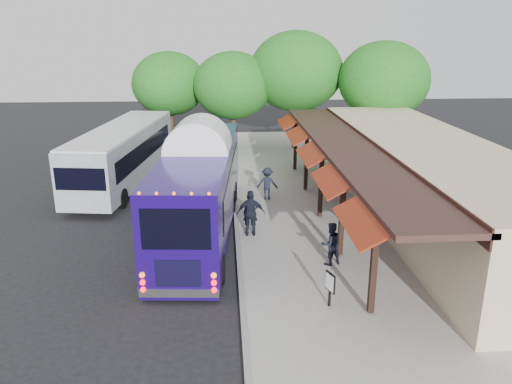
# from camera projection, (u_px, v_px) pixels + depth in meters

# --- Properties ---
(ground) EXTENTS (90.00, 90.00, 0.00)m
(ground) POSITION_uv_depth(u_px,v_px,m) (238.00, 262.00, 18.36)
(ground) COLOR black
(ground) RESTS_ON ground
(sidewalk) EXTENTS (10.00, 40.00, 0.15)m
(sidewalk) POSITION_uv_depth(u_px,v_px,m) (346.00, 219.00, 22.44)
(sidewalk) COLOR #9E9B93
(sidewalk) RESTS_ON ground
(curb) EXTENTS (0.20, 40.00, 0.16)m
(curb) POSITION_uv_depth(u_px,v_px,m) (236.00, 221.00, 22.13)
(curb) COLOR gray
(curb) RESTS_ON ground
(station_shelter) EXTENTS (8.15, 20.00, 3.60)m
(station_shelter) POSITION_uv_depth(u_px,v_px,m) (424.00, 179.00, 22.10)
(station_shelter) COLOR #C9B68B
(station_shelter) RESTS_ON ground
(coach_bus) EXTENTS (3.46, 12.18, 3.85)m
(coach_bus) POSITION_uv_depth(u_px,v_px,m) (200.00, 185.00, 20.55)
(coach_bus) COLOR #1B085F
(coach_bus) RESTS_ON ground
(city_bus) EXTENTS (4.11, 12.00, 3.16)m
(city_bus) POSITION_uv_depth(u_px,v_px,m) (124.00, 153.00, 27.43)
(city_bus) COLOR gray
(city_bus) RESTS_ON ground
(ped_a) EXTENTS (0.66, 0.47, 1.68)m
(ped_a) POSITION_uv_depth(u_px,v_px,m) (251.00, 213.00, 20.48)
(ped_a) COLOR black
(ped_a) RESTS_ON sidewalk
(ped_b) EXTENTS (0.93, 0.83, 1.58)m
(ped_b) POSITION_uv_depth(u_px,v_px,m) (331.00, 244.00, 17.66)
(ped_b) COLOR black
(ped_b) RESTS_ON sidewalk
(ped_c) EXTENTS (1.12, 0.47, 1.91)m
(ped_c) POSITION_uv_depth(u_px,v_px,m) (251.00, 213.00, 20.15)
(ped_c) COLOR black
(ped_c) RESTS_ON sidewalk
(ped_d) EXTENTS (1.12, 0.76, 1.61)m
(ped_d) POSITION_uv_depth(u_px,v_px,m) (267.00, 183.00, 24.60)
(ped_d) COLOR black
(ped_d) RESTS_ON sidewalk
(sign_board) EXTENTS (0.21, 0.49, 1.11)m
(sign_board) POSITION_uv_depth(u_px,v_px,m) (330.00, 284.00, 14.93)
(sign_board) COLOR black
(sign_board) RESTS_ON sidewalk
(tree_left) EXTENTS (5.37, 5.37, 6.88)m
(tree_left) POSITION_uv_depth(u_px,v_px,m) (233.00, 85.00, 33.92)
(tree_left) COLOR #382314
(tree_left) RESTS_ON ground
(tree_mid) EXTENTS (6.41, 6.41, 8.21)m
(tree_mid) POSITION_uv_depth(u_px,v_px,m) (296.00, 71.00, 34.18)
(tree_mid) COLOR #382314
(tree_mid) RESTS_ON ground
(tree_right) EXTENTS (5.92, 5.92, 7.58)m
(tree_right) POSITION_uv_depth(u_px,v_px,m) (384.00, 80.00, 32.49)
(tree_right) COLOR #382314
(tree_right) RESTS_ON ground
(tree_far) EXTENTS (5.31, 5.31, 6.80)m
(tree_far) POSITION_uv_depth(u_px,v_px,m) (169.00, 84.00, 35.59)
(tree_far) COLOR #382314
(tree_far) RESTS_ON ground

